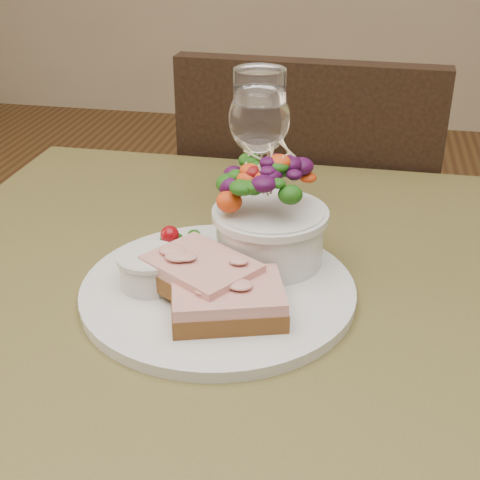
% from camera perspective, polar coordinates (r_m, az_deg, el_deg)
% --- Properties ---
extents(cafe_table, '(0.80, 0.80, 0.75)m').
position_cam_1_polar(cafe_table, '(0.75, 0.07, -11.64)').
color(cafe_table, '#4D4621').
rests_on(cafe_table, ground).
extents(chair_far, '(0.44, 0.44, 0.90)m').
position_cam_1_polar(chair_far, '(1.45, 5.78, -7.63)').
color(chair_far, black).
rests_on(chair_far, ground).
extents(dinner_plate, '(0.29, 0.29, 0.01)m').
position_cam_1_polar(dinner_plate, '(0.70, -1.88, -4.29)').
color(dinner_plate, silver).
rests_on(dinner_plate, cafe_table).
extents(sandwich_front, '(0.13, 0.11, 0.03)m').
position_cam_1_polar(sandwich_front, '(0.64, -1.06, -5.15)').
color(sandwich_front, '#4D3314').
rests_on(sandwich_front, dinner_plate).
extents(sandwich_back, '(0.13, 0.12, 0.03)m').
position_cam_1_polar(sandwich_back, '(0.67, -3.30, -2.91)').
color(sandwich_back, '#4D3314').
rests_on(sandwich_back, dinner_plate).
extents(ramekin, '(0.06, 0.06, 0.04)m').
position_cam_1_polar(ramekin, '(0.69, -7.72, -2.41)').
color(ramekin, beige).
rests_on(ramekin, dinner_plate).
extents(salad_bowl, '(0.12, 0.12, 0.13)m').
position_cam_1_polar(salad_bowl, '(0.72, 2.60, 2.47)').
color(salad_bowl, silver).
rests_on(salad_bowl, dinner_plate).
extents(garnish, '(0.05, 0.04, 0.02)m').
position_cam_1_polar(garnish, '(0.78, -5.19, 0.37)').
color(garnish, '#143A0A').
rests_on(garnish, dinner_plate).
extents(wine_glass, '(0.08, 0.08, 0.18)m').
position_cam_1_polar(wine_glass, '(0.83, 1.64, 9.98)').
color(wine_glass, white).
rests_on(wine_glass, cafe_table).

